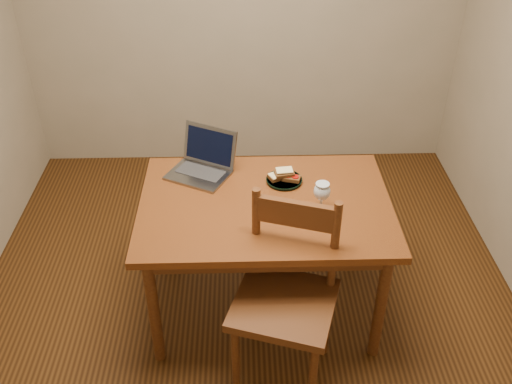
{
  "coord_description": "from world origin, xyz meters",
  "views": [
    {
      "loc": [
        -0.01,
        -2.44,
        2.47
      ],
      "look_at": [
        0.05,
        -0.06,
        0.8
      ],
      "focal_mm": 40.0,
      "sensor_mm": 36.0,
      "label": 1
    }
  ],
  "objects_px": {
    "chair": "(286,291)",
    "plate": "(284,180)",
    "milk_glass": "(322,197)",
    "laptop": "(204,161)",
    "table": "(265,215)"
  },
  "relations": [
    {
      "from": "chair",
      "to": "laptop",
      "type": "bearing_deg",
      "value": 136.19
    },
    {
      "from": "chair",
      "to": "plate",
      "type": "distance_m",
      "value": 0.67
    },
    {
      "from": "plate",
      "to": "laptop",
      "type": "distance_m",
      "value": 0.46
    },
    {
      "from": "chair",
      "to": "laptop",
      "type": "distance_m",
      "value": 0.9
    },
    {
      "from": "chair",
      "to": "milk_glass",
      "type": "height_order",
      "value": "chair"
    },
    {
      "from": "plate",
      "to": "laptop",
      "type": "relative_size",
      "value": 0.47
    },
    {
      "from": "milk_glass",
      "to": "laptop",
      "type": "distance_m",
      "value": 0.72
    },
    {
      "from": "chair",
      "to": "plate",
      "type": "bearing_deg",
      "value": 105.06
    },
    {
      "from": "chair",
      "to": "laptop",
      "type": "xyz_separation_m",
      "value": [
        -0.41,
        0.76,
        0.26
      ]
    },
    {
      "from": "plate",
      "to": "milk_glass",
      "type": "xyz_separation_m",
      "value": [
        0.17,
        -0.26,
        0.07
      ]
    },
    {
      "from": "plate",
      "to": "laptop",
      "type": "height_order",
      "value": "laptop"
    },
    {
      "from": "plate",
      "to": "table",
      "type": "bearing_deg",
      "value": -120.28
    },
    {
      "from": "table",
      "to": "plate",
      "type": "distance_m",
      "value": 0.24
    },
    {
      "from": "milk_glass",
      "to": "laptop",
      "type": "height_order",
      "value": "laptop"
    },
    {
      "from": "table",
      "to": "laptop",
      "type": "height_order",
      "value": "laptop"
    }
  ]
}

